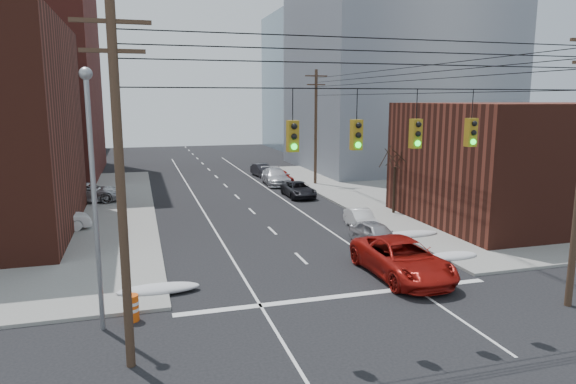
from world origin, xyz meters
TOP-DOWN VIEW (x-y plane):
  - ground at (0.00, 0.00)m, footprint 160.00×160.00m
  - sidewalk_ne at (27.00, 27.00)m, footprint 40.00×40.00m
  - building_brick_far at (-26.00, 74.00)m, footprint 22.00×18.00m
  - building_office at (22.00, 44.00)m, footprint 22.00×20.00m
  - building_glass at (24.00, 70.00)m, footprint 20.00×18.00m
  - building_storefront at (18.00, 16.00)m, footprint 16.00×12.00m
  - utility_pole_left at (-8.50, 3.00)m, footprint 2.20×0.28m
  - utility_pole_far at (8.50, 34.00)m, footprint 2.20×0.28m
  - traffic_signals at (0.10, 2.97)m, footprint 17.00×0.42m
  - street_light at (-9.50, 6.00)m, footprint 0.44×0.44m
  - bare_tree at (9.59, 20.00)m, footprint 2.09×2.20m
  - snow_nw at (-7.40, 9.00)m, footprint 3.50×1.08m
  - snow_ne at (7.40, 9.50)m, footprint 3.00×1.08m
  - snow_east_far at (7.40, 14.00)m, footprint 4.00×1.08m
  - red_pickup at (3.70, 8.00)m, footprint 3.00×6.37m
  - parked_car_a at (4.80, 13.02)m, footprint 2.10×4.20m
  - parked_car_b at (5.63, 16.91)m, footprint 1.76×3.91m
  - parked_car_c at (5.05, 28.44)m, footprint 2.15×4.65m
  - parked_car_d at (4.80, 35.21)m, footprint 2.48×5.55m
  - parked_car_e at (5.50, 35.89)m, footprint 2.11×4.23m
  - parked_car_f at (4.80, 40.80)m, footprint 1.87×4.21m
  - lot_car_a at (-13.21, 21.19)m, footprint 4.51×2.37m
  - lot_car_b at (-12.03, 30.51)m, footprint 5.69×2.93m
  - construction_barrel at (-8.50, 6.48)m, footprint 0.69×0.69m

SIDE VIEW (x-z plane):
  - ground at x=0.00m, z-range 0.00..0.00m
  - sidewalk_ne at x=27.00m, z-range 0.00..0.15m
  - snow_nw at x=-7.40m, z-range 0.00..0.42m
  - snow_ne at x=7.40m, z-range 0.00..0.42m
  - snow_east_far at x=7.40m, z-range 0.00..0.42m
  - construction_barrel at x=-8.50m, z-range 0.02..1.03m
  - parked_car_b at x=5.63m, z-range 0.00..1.24m
  - parked_car_c at x=5.05m, z-range 0.00..1.29m
  - parked_car_f at x=4.80m, z-range 0.00..1.34m
  - parked_car_a at x=4.80m, z-range 0.00..1.37m
  - parked_car_e at x=5.50m, z-range 0.00..1.38m
  - parked_car_d at x=4.80m, z-range 0.00..1.58m
  - lot_car_a at x=-13.21m, z-range 0.15..1.57m
  - red_pickup at x=3.70m, z-range 0.00..1.76m
  - lot_car_b at x=-12.03m, z-range 0.15..1.69m
  - bare_tree at x=9.59m, z-range -0.15..4.79m
  - building_storefront at x=18.00m, z-range 0.00..8.00m
  - street_light at x=-9.50m, z-range 0.88..10.20m
  - utility_pole_left at x=-8.50m, z-range 0.28..11.28m
  - utility_pole_far at x=8.50m, z-range 0.28..11.28m
  - building_brick_far at x=-26.00m, z-range 0.00..12.00m
  - traffic_signals at x=0.10m, z-range 6.16..8.18m
  - building_glass at x=24.00m, z-range 0.00..22.00m
  - building_office at x=22.00m, z-range 0.00..25.00m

